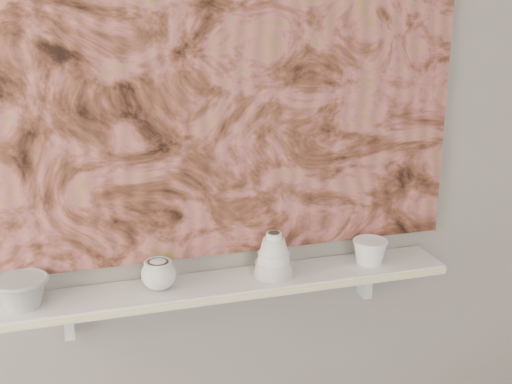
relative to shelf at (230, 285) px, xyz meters
name	(u,v)px	position (x,y,z in m)	size (l,w,h in m)	color
wall_back	(221,141)	(0.00, 0.09, 0.44)	(3.60, 3.60, 0.00)	gray
shelf	(230,285)	(0.00, 0.00, 0.00)	(1.40, 0.18, 0.03)	silver
shelf_stripe	(238,298)	(0.00, -0.09, 0.00)	(1.40, 0.01, 0.02)	#F8E8A5
bracket_left	(68,318)	(-0.49, 0.06, -0.07)	(0.03, 0.06, 0.12)	silver
bracket_right	(365,279)	(0.49, 0.06, -0.07)	(0.03, 0.06, 0.12)	silver
painting	(221,79)	(0.00, 0.08, 0.62)	(1.50, 0.03, 1.10)	brown
house_motif	(359,169)	(0.45, 0.07, 0.32)	(0.09, 0.00, 0.08)	black
bowl_grey	(21,292)	(-0.61, 0.00, 0.06)	(0.16, 0.16, 0.09)	gray
cup_cream	(159,275)	(-0.22, 0.00, 0.06)	(0.11, 0.11, 0.10)	beige
bell_vessel	(274,254)	(0.14, 0.00, 0.09)	(0.13, 0.13, 0.14)	silver
bowl_white	(370,251)	(0.47, 0.00, 0.06)	(0.11, 0.11, 0.08)	silver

